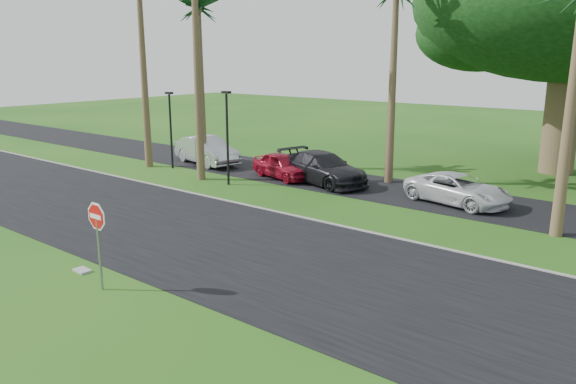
% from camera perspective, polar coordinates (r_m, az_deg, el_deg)
% --- Properties ---
extents(ground, '(120.00, 120.00, 0.00)m').
position_cam_1_polar(ground, '(18.56, -11.40, -6.40)').
color(ground, '#1C4F13').
rests_on(ground, ground).
extents(road, '(120.00, 8.00, 0.02)m').
position_cam_1_polar(road, '(19.81, -6.96, -4.90)').
color(road, black).
rests_on(road, ground).
extents(parking_strip, '(120.00, 5.00, 0.02)m').
position_cam_1_polar(parking_strip, '(27.86, 8.66, 0.48)').
color(parking_strip, black).
rests_on(parking_strip, ground).
extents(curb, '(120.00, 0.12, 0.06)m').
position_cam_1_polar(curb, '(22.68, 0.38, -2.35)').
color(curb, gray).
rests_on(curb, ground).
extents(stop_sign_near, '(1.05, 0.07, 2.62)m').
position_cam_1_polar(stop_sign_near, '(15.97, -18.80, -3.48)').
color(stop_sign_near, gray).
rests_on(stop_sign_near, ground).
extents(palm_left_mid, '(5.00, 5.00, 10.00)m').
position_cam_1_polar(palm_left_mid, '(32.70, -9.10, 17.68)').
color(palm_left_mid, brown).
rests_on(palm_left_mid, ground).
extents(canopy_tree, '(16.50, 16.50, 13.12)m').
position_cam_1_polar(canopy_tree, '(33.98, 27.09, 16.72)').
color(canopy_tree, brown).
rests_on(canopy_tree, ground).
extents(streetlight_left, '(0.45, 0.25, 4.34)m').
position_cam_1_polar(streetlight_left, '(32.61, -11.84, 6.69)').
color(streetlight_left, black).
rests_on(streetlight_left, ground).
extents(streetlight_right, '(0.45, 0.25, 4.64)m').
position_cam_1_polar(streetlight_right, '(27.87, -6.19, 6.08)').
color(streetlight_right, black).
rests_on(streetlight_right, ground).
extents(car_silver, '(5.17, 2.72, 1.62)m').
position_cam_1_polar(car_silver, '(33.71, -8.27, 4.16)').
color(car_silver, '#AAADB1').
rests_on(car_silver, ground).
extents(car_red, '(4.19, 2.49, 1.34)m').
position_cam_1_polar(car_red, '(29.48, -0.52, 2.67)').
color(car_red, maroon).
rests_on(car_red, ground).
extents(car_dark, '(5.75, 3.47, 1.56)m').
position_cam_1_polar(car_dark, '(28.33, 3.53, 2.42)').
color(car_dark, black).
rests_on(car_dark, ground).
extents(car_minivan, '(5.01, 3.06, 1.30)m').
position_cam_1_polar(car_minivan, '(25.41, 16.88, 0.24)').
color(car_minivan, silver).
rests_on(car_minivan, ground).
extents(utility_slab, '(0.56, 0.37, 0.06)m').
position_cam_1_polar(utility_slab, '(18.05, -20.18, -7.49)').
color(utility_slab, '#989891').
rests_on(utility_slab, ground).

